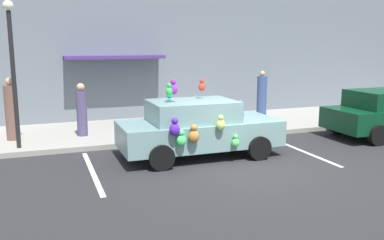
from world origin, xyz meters
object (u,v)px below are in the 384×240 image
street_lamp_post (12,60)px  pedestrian_by_lamp (12,111)px  teddy_bear_on_sidewalk (226,120)px  pedestrian_walking_past (82,111)px  plush_covered_car (198,128)px  pedestrian_near_shopfront (262,97)px

street_lamp_post → pedestrian_by_lamp: (-0.19, 1.14, -1.58)m
street_lamp_post → pedestrian_by_lamp: size_ratio=2.12×
teddy_bear_on_sidewalk → pedestrian_walking_past: (-4.68, 0.70, 0.46)m
teddy_bear_on_sidewalk → plush_covered_car: bearing=-129.1°
pedestrian_near_shopfront → pedestrian_walking_past: pedestrian_near_shopfront is taller
pedestrian_near_shopfront → pedestrian_by_lamp: size_ratio=0.98×
plush_covered_car → teddy_bear_on_sidewalk: (1.92, 2.35, -0.32)m
teddy_bear_on_sidewalk → pedestrian_near_shopfront: pedestrian_near_shopfront is taller
teddy_bear_on_sidewalk → pedestrian_near_shopfront: 2.64m
plush_covered_car → pedestrian_walking_past: size_ratio=2.59×
teddy_bear_on_sidewalk → street_lamp_post: size_ratio=0.18×
pedestrian_by_lamp → pedestrian_walking_past: bearing=-4.3°
pedestrian_walking_past → pedestrian_by_lamp: 2.05m
plush_covered_car → pedestrian_by_lamp: size_ratio=2.28×
teddy_bear_on_sidewalk → street_lamp_post: street_lamp_post is taller
plush_covered_car → pedestrian_walking_past: bearing=132.1°
pedestrian_walking_past → plush_covered_car: bearing=-47.9°
plush_covered_car → teddy_bear_on_sidewalk: 3.05m
plush_covered_car → street_lamp_post: bearing=155.9°
teddy_bear_on_sidewalk → pedestrian_walking_past: bearing=171.5°
plush_covered_car → pedestrian_near_shopfront: size_ratio=2.33×
pedestrian_walking_past → teddy_bear_on_sidewalk: bearing=-8.5°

